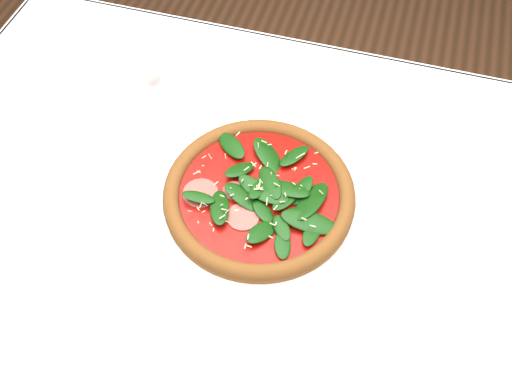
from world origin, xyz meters
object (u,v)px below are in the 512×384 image
(pizza, at_px, (259,193))
(wine_glass, at_px, (145,70))
(napkin, at_px, (78,382))
(plate, at_px, (259,200))

(pizza, distance_m, wine_glass, 0.27)
(pizza, height_order, wine_glass, wine_glass)
(wine_glass, height_order, napkin, wine_glass)
(wine_glass, relative_size, napkin, 1.09)
(plate, distance_m, wine_glass, 0.28)
(plate, height_order, napkin, plate)
(napkin, bearing_deg, pizza, 66.82)
(plate, distance_m, pizza, 0.02)
(plate, relative_size, wine_glass, 1.97)
(plate, xyz_separation_m, napkin, (-0.15, -0.34, -0.00))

